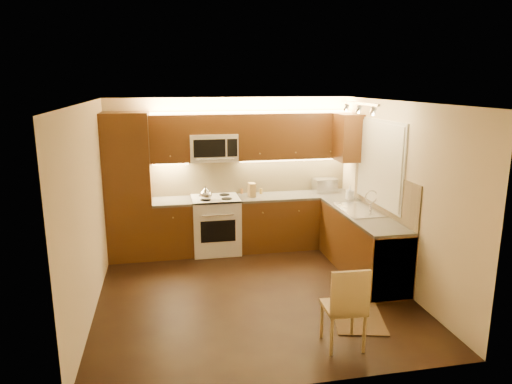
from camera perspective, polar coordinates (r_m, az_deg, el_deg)
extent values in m
cube|color=black|center=(6.38, -0.37, -12.19)|extent=(4.00, 4.00, 0.01)
cube|color=beige|center=(5.77, -0.41, 10.86)|extent=(4.00, 4.00, 0.01)
cube|color=beige|center=(7.88, -3.13, 2.32)|extent=(4.00, 0.01, 2.50)
cube|color=beige|center=(4.10, 4.94, -8.14)|extent=(4.00, 0.01, 2.50)
cube|color=beige|center=(5.92, -19.77, -2.12)|extent=(0.01, 4.00, 2.50)
cube|color=beige|center=(6.61, 16.89, -0.36)|extent=(0.01, 4.00, 2.50)
cube|color=#4E2B10|center=(7.55, -15.28, 0.61)|extent=(0.70, 0.60, 2.30)
cube|color=#4E2B10|center=(7.71, -10.05, -4.39)|extent=(0.62, 0.60, 0.86)
cube|color=#393734|center=(7.59, -10.19, -1.15)|extent=(0.62, 0.60, 0.04)
cube|color=#4E2B10|center=(8.00, 4.66, -3.58)|extent=(1.92, 0.60, 0.86)
cube|color=#393734|center=(7.88, 4.72, -0.45)|extent=(1.92, 0.60, 0.04)
cube|color=#4E2B10|center=(7.06, 12.76, -6.21)|extent=(0.60, 2.00, 0.86)
cube|color=#393734|center=(6.92, 12.95, -2.69)|extent=(0.60, 2.00, 0.04)
cube|color=silver|center=(6.47, 15.27, -8.18)|extent=(0.58, 0.60, 0.84)
cube|color=tan|center=(7.93, -0.61, 2.05)|extent=(3.30, 0.02, 0.60)
cube|color=tan|center=(6.97, 15.26, 0.00)|extent=(0.02, 2.00, 0.60)
cube|color=#4E2B10|center=(7.53, -10.52, 6.43)|extent=(0.62, 0.35, 0.75)
cube|color=#4E2B10|center=(7.83, 4.61, 6.86)|extent=(1.92, 0.35, 0.75)
cube|color=#4E2B10|center=(7.55, -5.29, 8.29)|extent=(0.76, 0.35, 0.31)
cube|color=#4E2B10|center=(7.68, 11.16, 6.53)|extent=(0.35, 0.50, 0.75)
cube|color=silver|center=(7.02, 14.89, 3.45)|extent=(0.03, 1.44, 1.24)
cube|color=silver|center=(7.01, 14.74, 3.45)|extent=(0.02, 1.36, 1.16)
cube|color=silver|center=(6.61, 12.46, 10.51)|extent=(0.04, 1.20, 0.03)
cube|color=silver|center=(8.13, 8.35, 0.84)|extent=(0.39, 0.30, 0.23)
cube|color=#A9854C|center=(7.69, -0.51, 0.27)|extent=(0.11, 0.17, 0.23)
cylinder|color=silver|center=(7.83, -0.16, 0.02)|extent=(0.06, 0.06, 0.10)
cylinder|color=brown|center=(7.91, -1.73, 0.10)|extent=(0.05, 0.05, 0.08)
cylinder|color=silver|center=(7.86, -0.72, 0.04)|extent=(0.05, 0.05, 0.09)
cylinder|color=olive|center=(7.90, 0.61, 0.10)|extent=(0.05, 0.05, 0.09)
imported|color=white|center=(7.66, 11.36, -0.07)|extent=(0.10, 0.10, 0.22)
cube|color=black|center=(5.91, 12.27, -14.64)|extent=(0.75, 0.96, 0.01)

